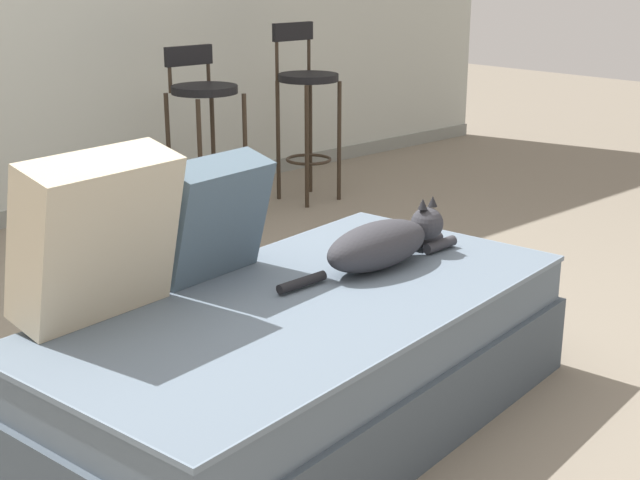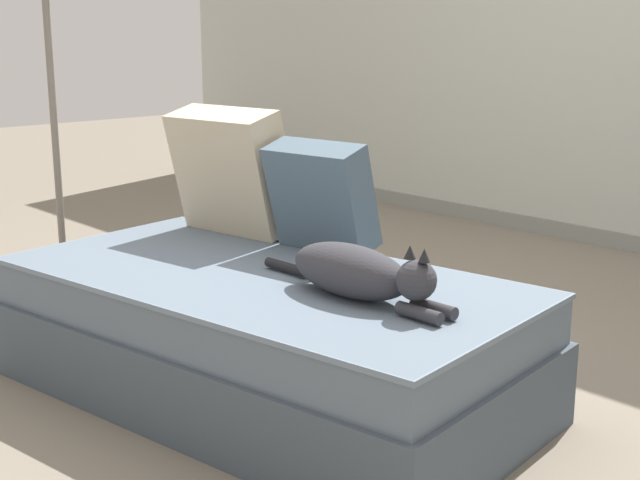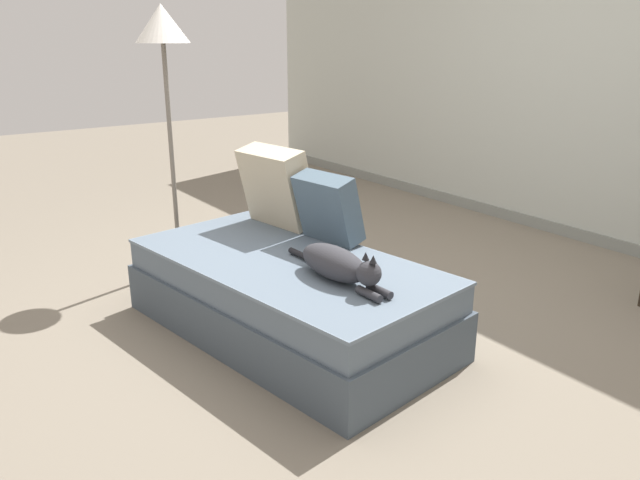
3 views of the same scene
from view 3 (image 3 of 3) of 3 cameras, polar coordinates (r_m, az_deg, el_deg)
The scene contains 8 objects.
ground_plane at distance 3.50m, azimuth 2.58°, elevation -6.65°, with size 16.00×16.00×0.00m, color slate.
wall_back_panel at distance 4.90m, azimuth 24.74°, elevation 14.70°, with size 8.00×0.10×2.60m, color #B7BCB2.
wall_baseboard_trim at distance 5.06m, azimuth 22.54°, elevation 0.49°, with size 8.00×0.02×0.09m, color gray.
couch at distance 3.20m, azimuth -3.03°, elevation -5.06°, with size 1.80×1.11×0.41m.
throw_pillow_corner at distance 3.61m, azimuth -4.00°, elevation 4.89°, with size 0.47×0.32×0.46m.
throw_pillow_middle at distance 3.32m, azimuth 0.75°, elevation 2.95°, with size 0.39×0.27×0.38m.
cat at distance 2.84m, azimuth 1.65°, elevation -2.23°, with size 0.74×0.18×0.19m.
floor_lamp at distance 3.97m, azimuth -14.11°, elevation 16.53°, with size 0.32×0.32×1.64m.
Camera 3 is at (2.48, -1.97, 1.48)m, focal length 35.00 mm.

